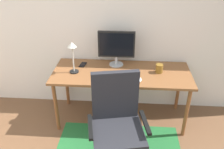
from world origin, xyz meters
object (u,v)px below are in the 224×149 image
object	(u,v)px
computer_mouse	(139,80)
coffee_cup	(159,68)
monitor	(116,46)
office_chair	(117,132)
desk	(122,76)
cell_phone	(83,65)
keyboard	(115,79)
desk_lamp	(72,51)

from	to	relation	value
computer_mouse	coffee_cup	world-z (taller)	coffee_cup
monitor	office_chair	xyz separation A→B (m)	(0.06, -0.95, -0.54)
desk	monitor	distance (m)	0.39
coffee_cup	cell_phone	xyz separation A→B (m)	(-0.96, 0.13, -0.05)
monitor	cell_phone	distance (m)	0.50
cell_phone	office_chair	xyz separation A→B (m)	(0.49, -0.91, -0.28)
keyboard	computer_mouse	size ratio (longest dim) A/B	4.13
desk_lamp	office_chair	xyz separation A→B (m)	(0.56, -0.71, -0.55)
desk	cell_phone	distance (m)	0.54
monitor	coffee_cup	distance (m)	0.60
keyboard	desk	bearing A→B (deg)	69.43
desk	cell_phone	world-z (taller)	cell_phone
keyboard	monitor	bearing A→B (deg)	90.79
desk	coffee_cup	world-z (taller)	coffee_cup
desk_lamp	keyboard	bearing A→B (deg)	-16.51
office_chair	desk_lamp	bearing A→B (deg)	117.27
computer_mouse	office_chair	size ratio (longest dim) A/B	0.10
cell_phone	desk	bearing A→B (deg)	-8.05
coffee_cup	desk_lamp	size ratio (longest dim) A/B	0.27
desk	coffee_cup	xyz separation A→B (m)	(0.45, 0.03, 0.12)
monitor	office_chair	size ratio (longest dim) A/B	0.44
desk	office_chair	bearing A→B (deg)	-91.04
computer_mouse	desk_lamp	distance (m)	0.84
cell_phone	coffee_cup	bearing A→B (deg)	1.31
desk	office_chair	size ratio (longest dim) A/B	1.63
coffee_cup	office_chair	distance (m)	0.96
computer_mouse	coffee_cup	xyz separation A→B (m)	(0.25, 0.22, 0.04)
desk	office_chair	xyz separation A→B (m)	(-0.01, -0.75, -0.21)
computer_mouse	cell_phone	xyz separation A→B (m)	(-0.71, 0.36, -0.01)
desk_lamp	desk	bearing A→B (deg)	4.16
coffee_cup	office_chair	bearing A→B (deg)	-121.06
keyboard	coffee_cup	xyz separation A→B (m)	(0.53, 0.22, 0.04)
desk_lamp	cell_phone	bearing A→B (deg)	70.33
desk	desk_lamp	bearing A→B (deg)	-175.84
computer_mouse	coffee_cup	size ratio (longest dim) A/B	0.98
monitor	desk_lamp	distance (m)	0.55
keyboard	cell_phone	size ratio (longest dim) A/B	3.07
computer_mouse	desk_lamp	world-z (taller)	desk_lamp
monitor	coffee_cup	world-z (taller)	monitor
desk_lamp	office_chair	world-z (taller)	desk_lamp
monitor	computer_mouse	distance (m)	0.54
computer_mouse	desk_lamp	bearing A→B (deg)	168.71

